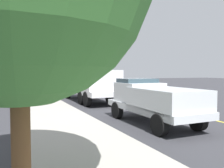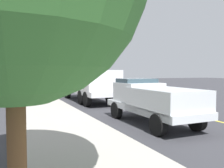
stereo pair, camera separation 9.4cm
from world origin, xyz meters
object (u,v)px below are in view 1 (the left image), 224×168
at_px(traffic_signal_mast, 47,35).
at_px(traffic_cone_mid_front, 93,92).
at_px(passing_minivan, 111,84).
at_px(service_pickup_truck, 153,100).
at_px(utility_bucket_truck, 89,81).

bearing_deg(traffic_signal_mast, traffic_cone_mid_front, -60.50).
bearing_deg(passing_minivan, service_pickup_truck, 167.13).
xyz_separation_m(service_pickup_truck, traffic_signal_mast, (10.91, 3.90, 4.37)).
xyz_separation_m(service_pickup_truck, passing_minivan, (16.90, -3.86, -0.15)).
distance_m(utility_bucket_truck, passing_minivan, 8.97).
height_order(passing_minivan, traffic_cone_mid_front, passing_minivan).
height_order(service_pickup_truck, traffic_cone_mid_front, service_pickup_truck).
distance_m(traffic_cone_mid_front, traffic_signal_mast, 7.40).
distance_m(service_pickup_truck, passing_minivan, 17.33).
bearing_deg(traffic_signal_mast, passing_minivan, -52.33).
bearing_deg(service_pickup_truck, traffic_cone_mid_front, -3.20).
relative_size(utility_bucket_truck, passing_minivan, 1.70).
height_order(passing_minivan, traffic_signal_mast, traffic_signal_mast).
bearing_deg(traffic_cone_mid_front, utility_bucket_truck, 160.27).
xyz_separation_m(passing_minivan, traffic_signal_mast, (-5.99, 7.76, 4.52)).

